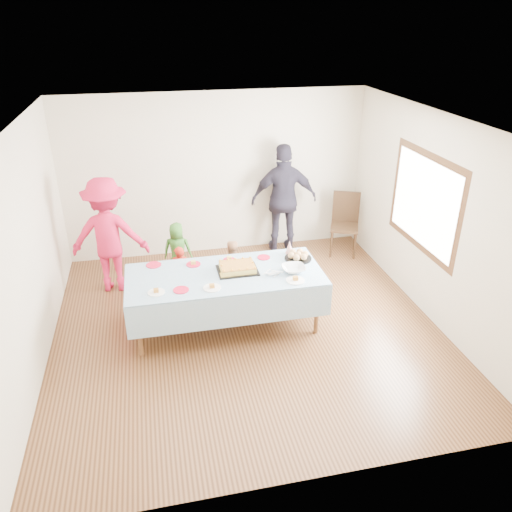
{
  "coord_description": "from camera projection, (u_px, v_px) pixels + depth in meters",
  "views": [
    {
      "loc": [
        -1.07,
        -5.47,
        3.81
      ],
      "look_at": [
        0.19,
        0.3,
        0.89
      ],
      "focal_mm": 35.0,
      "sensor_mm": 36.0,
      "label": 1
    }
  ],
  "objects": [
    {
      "name": "plate_red_far_d",
      "position": [
        264.0,
        257.0,
        6.78
      ],
      "size": [
        0.17,
        0.17,
        0.01
      ],
      "primitive_type": "cylinder",
      "color": "red",
      "rests_on": "party_table"
    },
    {
      "name": "plate_red_far_a",
      "position": [
        154.0,
        265.0,
        6.58
      ],
      "size": [
        0.2,
        0.2,
        0.01
      ],
      "primitive_type": "cylinder",
      "color": "red",
      "rests_on": "party_table"
    },
    {
      "name": "party_hat",
      "position": [
        289.0,
        247.0,
        6.86
      ],
      "size": [
        0.11,
        0.11,
        0.19
      ],
      "primitive_type": "cone",
      "color": "silver",
      "rests_on": "party_table"
    },
    {
      "name": "plate_white_left",
      "position": [
        156.0,
        292.0,
        5.94
      ],
      "size": [
        0.21,
        0.21,
        0.01
      ],
      "primitive_type": "cylinder",
      "color": "white",
      "rests_on": "party_table"
    },
    {
      "name": "toddler_left",
      "position": [
        180.0,
        272.0,
        7.23
      ],
      "size": [
        0.3,
        0.2,
        0.8
      ],
      "primitive_type": "imported",
      "rotation": [
        0.0,
        0.0,
        3.1
      ],
      "color": "red",
      "rests_on": "ground"
    },
    {
      "name": "toddler_mid",
      "position": [
        178.0,
        250.0,
        7.75
      ],
      "size": [
        0.49,
        0.36,
        0.9
      ],
      "primitive_type": "imported",
      "rotation": [
        0.0,
        0.0,
        2.95
      ],
      "color": "#346F25",
      "rests_on": "ground"
    },
    {
      "name": "plate_red_near",
      "position": [
        181.0,
        290.0,
        5.99
      ],
      "size": [
        0.19,
        0.19,
        0.01
      ],
      "primitive_type": "cylinder",
      "color": "red",
      "rests_on": "party_table"
    },
    {
      "name": "birthday_cake",
      "position": [
        237.0,
        268.0,
        6.43
      ],
      "size": [
        0.52,
        0.4,
        0.09
      ],
      "color": "black",
      "rests_on": "party_table"
    },
    {
      "name": "plate_red_far_b",
      "position": [
        193.0,
        264.0,
        6.6
      ],
      "size": [
        0.19,
        0.19,
        0.01
      ],
      "primitive_type": "cylinder",
      "color": "red",
      "rests_on": "party_table"
    },
    {
      "name": "toddler_right",
      "position": [
        231.0,
        268.0,
        7.27
      ],
      "size": [
        0.48,
        0.41,
        0.86
      ],
      "primitive_type": "imported",
      "rotation": [
        0.0,
        0.0,
        3.38
      ],
      "color": "tan",
      "rests_on": "ground"
    },
    {
      "name": "plate_white_mid",
      "position": [
        212.0,
        288.0,
        6.04
      ],
      "size": [
        0.22,
        0.22,
        0.01
      ],
      "primitive_type": "cylinder",
      "color": "white",
      "rests_on": "party_table"
    },
    {
      "name": "plate_red_far_c",
      "position": [
        229.0,
        260.0,
        6.71
      ],
      "size": [
        0.17,
        0.17,
        0.01
      ],
      "primitive_type": "cylinder",
      "color": "red",
      "rests_on": "party_table"
    },
    {
      "name": "fork_pile",
      "position": [
        272.0,
        273.0,
        6.33
      ],
      "size": [
        0.24,
        0.18,
        0.07
      ],
      "primitive_type": null,
      "color": "white",
      "rests_on": "party_table"
    },
    {
      "name": "adult_left",
      "position": [
        109.0,
        235.0,
        7.25
      ],
      "size": [
        1.19,
        0.78,
        1.73
      ],
      "primitive_type": "imported",
      "rotation": [
        0.0,
        0.0,
        3.02
      ],
      "color": "#CF1943",
      "rests_on": "ground"
    },
    {
      "name": "room_walls",
      "position": [
        250.0,
        201.0,
        5.91
      ],
      "size": [
        5.04,
        5.04,
        2.72
      ],
      "color": "beige",
      "rests_on": "ground"
    },
    {
      "name": "punch_bowl",
      "position": [
        294.0,
        269.0,
        6.41
      ],
      "size": [
        0.3,
        0.3,
        0.07
      ],
      "primitive_type": "imported",
      "color": "silver",
      "rests_on": "party_table"
    },
    {
      "name": "rolls_tray",
      "position": [
        298.0,
        256.0,
        6.73
      ],
      "size": [
        0.37,
        0.37,
        0.11
      ],
      "color": "black",
      "rests_on": "party_table"
    },
    {
      "name": "adult_right",
      "position": [
        284.0,
        199.0,
        8.4
      ],
      "size": [
        1.14,
        0.56,
        1.88
      ],
      "primitive_type": "imported",
      "rotation": [
        0.0,
        0.0,
        3.05
      ],
      "color": "#292634",
      "rests_on": "ground"
    },
    {
      "name": "party_table",
      "position": [
        225.0,
        278.0,
        6.4
      ],
      "size": [
        2.5,
        1.1,
        0.78
      ],
      "color": "brown",
      "rests_on": "ground"
    },
    {
      "name": "dining_chair",
      "position": [
        345.0,
        220.0,
        8.52
      ],
      "size": [
        0.6,
        0.6,
        1.06
      ],
      "rotation": [
        0.0,
        0.0,
        -0.4
      ],
      "color": "black",
      "rests_on": "ground"
    },
    {
      "name": "plate_white_right",
      "position": [
        295.0,
        280.0,
        6.21
      ],
      "size": [
        0.24,
        0.24,
        0.01
      ],
      "primitive_type": "cylinder",
      "color": "white",
      "rests_on": "party_table"
    },
    {
      "name": "ground",
      "position": [
        247.0,
        327.0,
        6.68
      ],
      "size": [
        5.0,
        5.0,
        0.0
      ],
      "primitive_type": "plane",
      "color": "#432613",
      "rests_on": "ground"
    }
  ]
}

